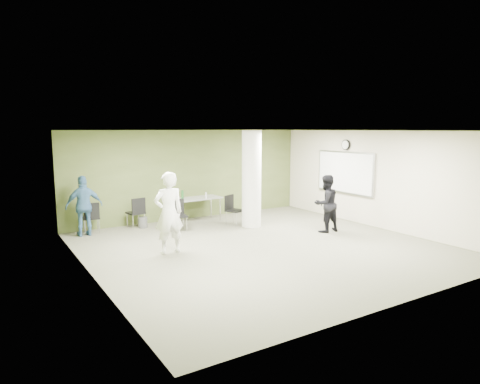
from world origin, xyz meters
TOP-DOWN VIEW (x-y plane):
  - floor at (0.00, 0.00)m, footprint 8.00×8.00m
  - ceiling at (0.00, 0.00)m, footprint 8.00×8.00m
  - wall_back at (0.00, 4.00)m, footprint 8.00×2.80m
  - wall_left at (-4.00, 0.00)m, footprint 0.02×8.00m
  - wall_right_cream at (4.00, 0.00)m, footprint 0.02×8.00m
  - column at (1.00, 2.00)m, footprint 0.56×0.56m
  - whiteboard at (3.92, 1.20)m, footprint 0.05×2.30m
  - wall_clock at (3.92, 1.20)m, footprint 0.06×0.32m
  - folding_table at (-0.10, 3.44)m, footprint 1.59×0.78m
  - wastebasket at (-1.78, 3.50)m, footprint 0.27×0.27m
  - chair_back_left at (-3.19, 3.57)m, footprint 0.48×0.48m
  - chair_back_right at (-1.93, 3.55)m, footprint 0.51×0.51m
  - chair_table_left at (-1.05, 2.64)m, footprint 0.50×0.50m
  - chair_table_right at (0.65, 2.51)m, footprint 0.58×0.58m
  - woman_white at (-2.11, 0.70)m, footprint 0.70×0.47m
  - man_black at (2.37, 0.34)m, footprint 0.77×0.60m
  - man_blue at (-3.40, 3.40)m, footprint 0.96×0.42m

SIDE VIEW (x-z plane):
  - floor at x=0.00m, z-range 0.00..0.00m
  - wastebasket at x=-1.78m, z-range 0.00..0.31m
  - chair_back_left at x=-3.19m, z-range 0.07..0.93m
  - chair_table_left at x=-1.05m, z-range 0.07..0.95m
  - chair_table_right at x=0.65m, z-range 0.07..0.95m
  - chair_back_right at x=-1.93m, z-range 0.07..0.96m
  - folding_table at x=-0.10m, z-range 0.20..1.18m
  - man_black at x=2.37m, z-range 0.00..1.59m
  - man_blue at x=-3.40m, z-range 0.00..1.62m
  - woman_white at x=-2.11m, z-range 0.00..1.88m
  - wall_back at x=0.00m, z-range 1.39..1.41m
  - wall_left at x=-4.00m, z-range 0.00..2.80m
  - wall_right_cream at x=4.00m, z-range 0.00..2.80m
  - column at x=1.00m, z-range 0.00..2.80m
  - whiteboard at x=3.92m, z-range 0.85..2.15m
  - wall_clock at x=3.92m, z-range 2.19..2.51m
  - ceiling at x=0.00m, z-range 2.80..2.80m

